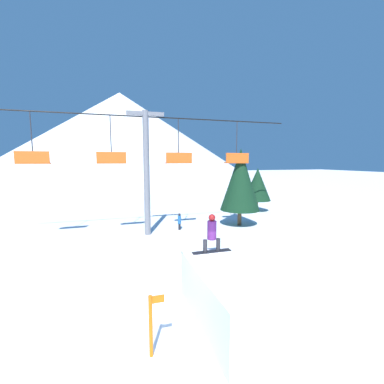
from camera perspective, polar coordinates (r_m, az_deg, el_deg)
The scene contains 9 objects.
ground_plane at distance 9.04m, azimuth 1.86°, elevation -26.70°, with size 220.00×220.00×0.00m, color white.
mountain_ridge at distance 74.09m, azimuth -15.54°, elevation 11.80°, with size 71.69×71.69×23.04m.
snow_ramp at distance 8.75m, azimuth 10.60°, elevation -21.58°, with size 2.67×4.13×1.69m.
snowboarder at distance 9.44m, azimuth 4.43°, elevation -9.08°, with size 1.46×0.33×1.41m.
chairlift at distance 17.29m, azimuth -10.09°, elevation 6.47°, with size 20.62×0.44×8.23m.
pine_tree_near at distance 19.90m, azimuth 10.70°, elevation 2.72°, with size 3.01×3.01×5.92m.
pine_tree_far at distance 26.00m, azimuth 14.32°, elevation 1.66°, with size 2.64×2.64×4.28m.
trail_marker at distance 7.40m, azimuth -9.04°, elevation -27.01°, with size 0.41×0.10×1.65m.
distant_skier at distance 18.74m, azimuth -2.81°, elevation -6.41°, with size 0.24×0.24×1.23m.
Camera 1 is at (-2.47, -7.10, 5.02)m, focal length 24.00 mm.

